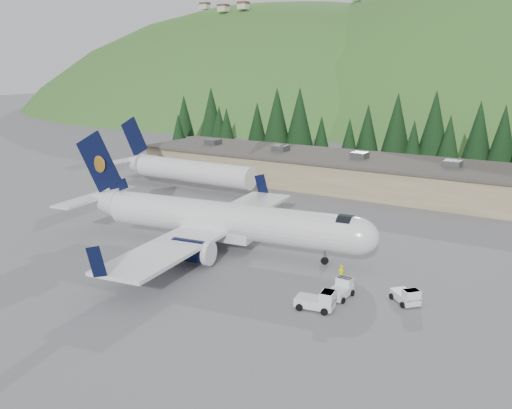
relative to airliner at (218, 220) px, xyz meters
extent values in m
plane|color=slate|center=(1.10, 0.15, -3.35)|extent=(600.00, 600.00, 0.00)
cylinder|color=white|center=(1.10, 0.15, 0.17)|extent=(29.22, 7.84, 3.89)
ellipsoid|color=white|center=(15.44, 2.14, 0.17)|extent=(5.54, 4.55, 3.89)
cylinder|color=black|center=(14.42, 2.00, 0.63)|extent=(1.88, 3.38, 3.21)
cone|color=white|center=(-16.32, -2.27, 0.58)|extent=(6.68, 4.71, 3.89)
cube|color=white|center=(0.07, 0.01, -1.47)|extent=(8.65, 4.42, 1.03)
cube|color=white|center=(-0.95, -0.13, -0.87)|extent=(10.47, 35.62, 0.36)
cube|color=black|center=(-4.91, 17.07, 0.48)|extent=(2.10, 0.44, 2.97)
cube|color=black|center=(-0.07, -17.76, 0.48)|extent=(2.10, 0.44, 2.97)
cylinder|color=black|center=(-0.75, 5.95, -1.75)|extent=(4.63, 2.95, 2.38)
cylinder|color=white|center=(1.19, 6.22, -1.75)|extent=(0.96, 2.59, 2.52)
cube|color=white|center=(-0.75, 5.95, -1.18)|extent=(2.29, 0.57, 0.93)
cylinder|color=black|center=(0.90, -5.93, -1.75)|extent=(4.63, 2.95, 2.38)
cylinder|color=white|center=(2.84, -5.66, -1.75)|extent=(0.96, 2.59, 2.52)
cube|color=white|center=(0.90, -5.93, -1.18)|extent=(2.29, 0.57, 0.93)
cube|color=black|center=(-16.12, -2.24, 5.42)|extent=(6.38, 1.19, 7.59)
ellipsoid|color=orange|center=(-15.94, -2.00, 5.22)|extent=(2.05, 0.47, 2.05)
ellipsoid|color=orange|center=(-15.88, -2.41, 5.22)|extent=(2.05, 0.47, 2.05)
cube|color=black|center=(-13.45, -1.87, 2.73)|extent=(2.86, 0.65, 2.05)
cube|color=white|center=(-16.83, -2.34, 1.10)|extent=(4.44, 13.18, 0.23)
cylinder|color=slate|center=(12.37, 1.72, -2.42)|extent=(0.23, 0.23, 1.86)
cylinder|color=black|center=(12.37, 1.72, -2.96)|extent=(0.82, 0.40, 0.79)
cylinder|color=slate|center=(-2.36, 2.49, -2.31)|extent=(0.28, 0.28, 2.07)
cylinder|color=black|center=(-1.95, 2.55, -2.78)|extent=(1.18, 0.52, 1.14)
cylinder|color=black|center=(-2.77, 2.44, -2.78)|extent=(1.18, 0.52, 1.14)
cylinder|color=slate|center=(-1.59, -3.04, -2.31)|extent=(0.28, 0.28, 2.07)
cylinder|color=black|center=(-1.18, -2.98, -2.78)|extent=(1.18, 0.52, 1.14)
cylinder|color=black|center=(-2.00, -3.10, -2.78)|extent=(1.18, 0.52, 1.14)
cylinder|color=white|center=(-20.90, 22.15, -0.15)|extent=(22.00, 3.60, 3.60)
cone|color=white|center=(-34.90, 22.15, 0.05)|extent=(5.00, 3.60, 3.60)
cube|color=black|center=(-33.90, 22.15, 4.65)|extent=(5.82, 0.28, 6.89)
cube|color=white|center=(-34.90, 22.15, 0.65)|extent=(2.40, 11.00, 0.20)
cube|color=silver|center=(16.48, -8.78, -2.74)|extent=(3.52, 2.15, 0.77)
cube|color=silver|center=(17.57, -8.61, -2.08)|extent=(1.33, 1.69, 0.99)
cube|color=black|center=(17.57, -8.61, -1.64)|extent=(1.20, 1.57, 0.11)
cylinder|color=black|center=(17.43, -7.74, -3.04)|extent=(0.65, 0.34, 0.62)
cylinder|color=black|center=(17.71, -9.48, -3.04)|extent=(0.65, 0.34, 0.62)
cylinder|color=black|center=(15.26, -8.08, -3.04)|extent=(0.65, 0.34, 0.62)
cylinder|color=black|center=(15.53, -9.82, -3.04)|extent=(0.65, 0.34, 0.62)
cube|color=silver|center=(22.57, -3.35, -2.81)|extent=(3.14, 3.04, 0.68)
cube|color=silver|center=(23.29, -4.00, -2.23)|extent=(1.63, 1.66, 0.88)
cube|color=black|center=(23.29, -4.00, -1.84)|extent=(1.50, 1.53, 0.10)
cylinder|color=black|center=(23.81, -3.42, -3.08)|extent=(0.55, 0.52, 0.54)
cylinder|color=black|center=(22.77, -4.58, -3.08)|extent=(0.55, 0.52, 0.54)
cylinder|color=black|center=(22.37, -2.12, -3.08)|extent=(0.55, 0.52, 0.54)
cylinder|color=black|center=(21.33, -3.27, -3.08)|extent=(0.55, 0.52, 0.54)
cube|color=silver|center=(17.28, -5.44, -2.80)|extent=(1.54, 3.02, 0.70)
cube|color=silver|center=(17.29, -4.44, -2.20)|extent=(1.41, 1.02, 0.90)
cube|color=black|center=(17.29, -4.44, -1.80)|extent=(1.31, 0.92, 0.10)
cylinder|color=black|center=(16.49, -4.43, -3.07)|extent=(0.23, 0.56, 0.56)
cylinder|color=black|center=(18.09, -4.45, -3.07)|extent=(0.23, 0.56, 0.56)
cylinder|color=black|center=(16.47, -6.43, -3.07)|extent=(0.23, 0.56, 0.56)
cylinder|color=black|center=(18.06, -6.45, -3.07)|extent=(0.23, 0.56, 0.56)
cube|color=#8C7E59|center=(-3.90, 38.15, -0.95)|extent=(70.00, 16.00, 4.80)
cube|color=#47423D|center=(-3.90, 38.15, 1.60)|extent=(71.00, 17.00, 0.40)
cube|color=slate|center=(-28.90, 38.15, 2.25)|extent=(2.50, 2.50, 1.00)
cube|color=slate|center=(-13.90, 38.15, 2.25)|extent=(2.50, 2.50, 1.00)
cube|color=slate|center=(1.10, 38.15, 2.25)|extent=(2.50, 2.50, 1.00)
cube|color=slate|center=(16.10, 38.15, 2.25)|extent=(2.50, 2.50, 1.00)
imported|color=#FFF500|center=(15.85, -1.95, -2.48)|extent=(0.75, 0.74, 1.75)
cone|color=black|center=(-59.35, 66.80, 3.66)|extent=(5.14, 5.14, 10.52)
cone|color=black|center=(-53.83, 57.72, 1.47)|extent=(3.53, 3.53, 7.23)
cone|color=black|center=(-50.66, 66.47, 4.26)|extent=(5.58, 5.58, 11.42)
cone|color=black|center=(-46.96, 62.00, 5.09)|extent=(6.19, 6.19, 12.66)
cone|color=black|center=(-42.75, 59.37, 2.72)|extent=(4.45, 4.45, 9.10)
cone|color=black|center=(-37.81, 55.36, 2.73)|extent=(4.46, 4.46, 9.12)
cone|color=black|center=(-34.21, 62.56, 3.27)|extent=(4.86, 4.86, 9.93)
cone|color=black|center=(-30.00, 65.22, 4.25)|extent=(5.58, 5.58, 11.40)
cone|color=black|center=(-25.53, 56.69, 5.42)|extent=(6.43, 6.43, 13.15)
cone|color=black|center=(-20.80, 58.09, 5.50)|extent=(6.49, 6.49, 13.28)
cone|color=black|center=(-16.46, 59.93, 2.12)|extent=(4.01, 4.01, 8.20)
cone|color=black|center=(-10.43, 60.79, 1.97)|extent=(3.90, 3.90, 7.98)
cone|color=black|center=(-8.05, 64.74, 3.52)|extent=(5.04, 5.04, 10.31)
cone|color=black|center=(-2.52, 66.94, 4.93)|extent=(6.07, 6.07, 12.42)
cone|color=black|center=(2.21, 63.58, 2.01)|extent=(3.93, 3.93, 8.04)
cone|color=black|center=(5.55, 65.83, 5.37)|extent=(6.40, 6.40, 13.08)
cone|color=black|center=(10.91, 56.36, 3.17)|extent=(4.78, 4.78, 9.78)
cone|color=black|center=(13.80, 67.12, 4.33)|extent=(5.63, 5.63, 11.52)
cone|color=black|center=(18.49, 65.97, 4.02)|extent=(5.41, 5.41, 11.06)
ellipsoid|color=#346121|center=(-88.90, 170.15, -78.35)|extent=(336.00, 240.00, 240.00)
camera|label=1|loc=(36.31, -49.61, 17.18)|focal=40.00mm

